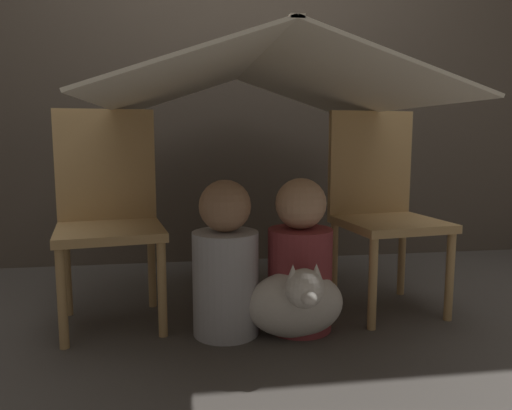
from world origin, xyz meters
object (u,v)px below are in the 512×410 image
at_px(chair_left, 108,209).
at_px(person_second, 300,262).
at_px(person_front, 226,265).
at_px(chair_right, 381,203).
at_px(dog, 296,302).

bearing_deg(chair_left, person_second, -26.14).
bearing_deg(chair_left, person_front, -36.19).
bearing_deg(person_second, chair_right, 28.20).
height_order(chair_left, person_second, chair_left).
height_order(chair_right, dog, chair_right).
distance_m(person_front, dog, 0.31).
distance_m(chair_left, chair_right, 1.22).
distance_m(chair_left, dog, 0.89).
bearing_deg(person_front, dog, -20.46).
xyz_separation_m(chair_left, chair_right, (1.22, 0.00, 0.00)).
distance_m(person_front, person_second, 0.31).
bearing_deg(chair_left, chair_right, -9.37).
height_order(chair_left, dog, chair_left).
bearing_deg(chair_left, dog, -33.98).
height_order(chair_right, person_front, chair_right).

